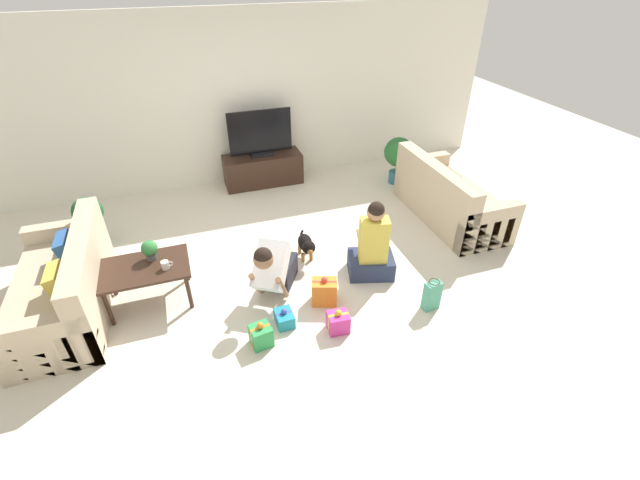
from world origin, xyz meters
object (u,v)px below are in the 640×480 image
(dog, at_px, (306,245))
(gift_box_d, at_px, (338,322))
(gift_box_c, at_px, (284,318))
(tv_console, at_px, (263,169))
(mug, at_px, (166,265))
(tabletop_plant, at_px, (150,249))
(sofa_right, at_px, (448,199))
(coffee_table, at_px, (145,271))
(gift_box_b, at_px, (261,335))
(gift_bag_a, at_px, (432,295))
(potted_plant_corner_left, at_px, (89,216))
(person_sitting, at_px, (372,249))
(tv, at_px, (260,136))
(potted_plant_corner_right, at_px, (398,155))
(gift_box_a, at_px, (324,292))
(person_kneeling, at_px, (274,268))
(sofa_left, at_px, (65,288))

(dog, bearing_deg, gift_box_d, -89.44)
(gift_box_c, bearing_deg, tv_console, 80.89)
(tv_console, height_order, mug, mug)
(gift_box_d, distance_m, tabletop_plant, 2.13)
(sofa_right, height_order, dog, sofa_right)
(coffee_table, height_order, gift_box_b, coffee_table)
(gift_bag_a, relative_size, tabletop_plant, 1.63)
(sofa_right, relative_size, tabletop_plant, 8.16)
(potted_plant_corner_left, relative_size, person_sitting, 0.69)
(tabletop_plant, bearing_deg, tv, 53.40)
(coffee_table, distance_m, potted_plant_corner_right, 4.27)
(mug, bearing_deg, potted_plant_corner_left, 120.63)
(mug, bearing_deg, tv, 58.10)
(tv, relative_size, gift_box_a, 2.87)
(gift_box_c, height_order, gift_box_d, gift_box_d)
(person_sitting, relative_size, gift_box_a, 2.87)
(gift_bag_a, bearing_deg, dog, 128.25)
(tv, bearing_deg, tabletop_plant, -126.60)
(coffee_table, relative_size, tabletop_plant, 4.09)
(sofa_right, bearing_deg, tv_console, 49.00)
(sofa_right, distance_m, mug, 3.87)
(person_kneeling, relative_size, tabletop_plant, 3.72)
(potted_plant_corner_left, height_order, gift_box_c, potted_plant_corner_left)
(sofa_left, xyz_separation_m, gift_box_a, (2.59, -0.76, -0.16))
(sofa_right, height_order, tv_console, sofa_right)
(potted_plant_corner_right, height_order, dog, potted_plant_corner_right)
(tv_console, xyz_separation_m, gift_box_a, (-0.02, -3.08, -0.10))
(sofa_left, xyz_separation_m, tabletop_plant, (0.89, -0.01, 0.29))
(person_kneeling, bearing_deg, tv_console, 111.46)
(tv, bearing_deg, gift_box_d, -90.48)
(sofa_right, distance_m, person_sitting, 1.79)
(person_kneeling, height_order, mug, person_kneeling)
(dog, xyz_separation_m, mug, (-1.61, -0.28, 0.29))
(sofa_left, relative_size, gift_bag_a, 5.00)
(coffee_table, bearing_deg, person_kneeling, -13.42)
(person_kneeling, bearing_deg, sofa_right, 48.11)
(coffee_table, xyz_separation_m, tv_console, (1.81, 2.44, -0.17))
(person_kneeling, xyz_separation_m, gift_box_a, (0.47, -0.32, -0.21))
(potted_plant_corner_right, height_order, gift_bag_a, potted_plant_corner_right)
(potted_plant_corner_left, distance_m, mug, 1.74)
(tv, distance_m, person_sitting, 2.90)
(gift_box_a, bearing_deg, person_kneeling, 145.56)
(sofa_right, height_order, gift_box_a, sofa_right)
(person_kneeling, bearing_deg, tv, 111.46)
(sofa_left, xyz_separation_m, sofa_right, (4.85, 0.37, -0.00))
(gift_box_d, relative_size, mug, 2.21)
(gift_box_a, bearing_deg, coffee_table, 160.40)
(sofa_left, relative_size, coffee_table, 1.99)
(dog, bearing_deg, gift_box_c, -115.82)
(tv_console, bearing_deg, potted_plant_corner_right, -18.16)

